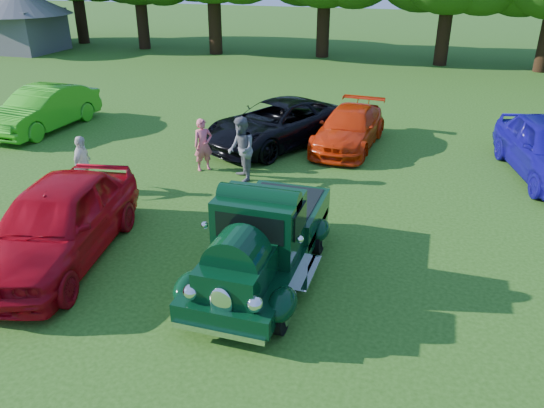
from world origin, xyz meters
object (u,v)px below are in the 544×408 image
(spectator_white, at_px, (83,165))
(spectator_grey, at_px, (241,150))
(back_car_black, at_px, (277,124))
(red_convertible, at_px, (57,222))
(gazebo, at_px, (20,13))
(spectator_pink, at_px, (203,145))
(back_car_lime, at_px, (43,109))
(hero_pickup, at_px, (263,241))
(back_car_orange, at_px, (349,128))

(spectator_white, bearing_deg, spectator_grey, -74.45)
(back_car_black, distance_m, spectator_white, 6.28)
(back_car_black, height_order, spectator_white, spectator_white)
(red_convertible, xyz_separation_m, gazebo, (-19.01, 21.50, 1.58))
(spectator_pink, distance_m, gazebo, 25.51)
(back_car_lime, relative_size, spectator_grey, 2.57)
(hero_pickup, bearing_deg, gazebo, 137.84)
(back_car_black, xyz_separation_m, spectator_white, (-3.64, -5.12, 0.04))
(back_car_black, distance_m, gazebo, 25.00)
(red_convertible, height_order, spectator_grey, spectator_grey)
(back_car_lime, height_order, gazebo, gazebo)
(hero_pickup, xyz_separation_m, spectator_white, (-5.67, 2.45, -0.01))
(spectator_white, bearing_deg, hero_pickup, -126.43)
(back_car_black, relative_size, back_car_orange, 1.21)
(hero_pickup, xyz_separation_m, back_car_lime, (-10.34, 6.77, -0.02))
(red_convertible, distance_m, spectator_pink, 5.46)
(red_convertible, height_order, back_car_lime, red_convertible)
(spectator_white, bearing_deg, gazebo, 30.33)
(red_convertible, relative_size, back_car_lime, 1.06)
(back_car_lime, xyz_separation_m, back_car_orange, (10.57, 1.33, -0.13))
(back_car_orange, height_order, spectator_white, spectator_white)
(back_car_lime, bearing_deg, red_convertible, -48.15)
(back_car_black, height_order, back_car_orange, back_car_black)
(back_car_orange, bearing_deg, spectator_grey, -117.82)
(back_car_lime, height_order, spectator_grey, spectator_grey)
(back_car_orange, height_order, spectator_pink, spectator_pink)
(back_car_black, bearing_deg, back_car_orange, 40.56)
(back_car_black, bearing_deg, spectator_pink, -88.66)
(back_car_lime, xyz_separation_m, back_car_black, (8.32, 0.80, -0.03))
(back_car_orange, bearing_deg, spectator_white, -132.13)
(spectator_grey, bearing_deg, spectator_pink, -139.71)
(hero_pickup, height_order, gazebo, gazebo)
(hero_pickup, relative_size, red_convertible, 0.94)
(hero_pickup, xyz_separation_m, spectator_grey, (-2.07, 4.41, 0.12))
(red_convertible, bearing_deg, back_car_lime, 119.62)
(back_car_lime, distance_m, spectator_white, 6.36)
(spectator_grey, bearing_deg, gazebo, -160.31)
(spectator_grey, bearing_deg, spectator_white, -93.60)
(back_car_lime, height_order, back_car_black, back_car_lime)
(spectator_white, xyz_separation_m, gazebo, (-17.43, 18.46, 1.65))
(back_car_lime, distance_m, spectator_pink, 7.24)
(spectator_white, relative_size, gazebo, 0.23)
(red_convertible, relative_size, back_car_orange, 1.13)
(back_car_lime, height_order, back_car_orange, back_car_lime)
(spectator_pink, height_order, spectator_white, spectator_white)
(back_car_orange, bearing_deg, back_car_black, -162.75)
(hero_pickup, xyz_separation_m, spectator_pink, (-3.37, 4.82, -0.01))
(back_car_lime, bearing_deg, hero_pickup, -31.72)
(back_car_orange, bearing_deg, back_car_lime, -168.76)
(spectator_pink, bearing_deg, gazebo, 97.13)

